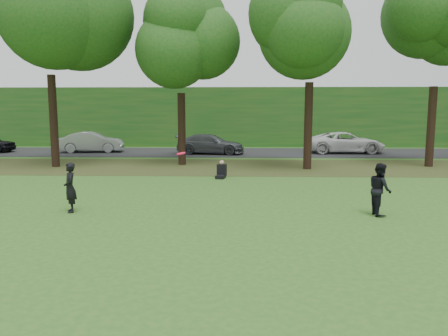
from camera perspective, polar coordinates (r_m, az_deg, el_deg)
name	(u,v)px	position (r m, az deg, el deg)	size (l,w,h in m)	color
ground	(228,232)	(11.69, 0.51, -8.40)	(120.00, 120.00, 0.00)	#2B5C1C
leaf_litter	(233,167)	(24.44, 1.24, 0.16)	(60.00, 7.00, 0.01)	#402E17
street	(235,152)	(32.39, 1.40, 2.06)	(70.00, 7.00, 0.02)	black
far_hedge	(235,117)	(38.23, 1.49, 6.68)	(70.00, 3.00, 5.00)	#16501B
player_left	(70,188)	(14.55, -19.47, -2.44)	(0.57, 0.38, 1.57)	black
player_right	(380,189)	(14.18, 19.71, -2.62)	(0.79, 0.61, 1.62)	black
parked_cars	(230,143)	(31.72, 0.84, 3.26)	(40.34, 3.50, 1.52)	black
frisbee	(181,153)	(13.33, -5.63, 1.90)	(0.30, 0.30, 0.10)	#F7143F
seated_person	(221,171)	(20.56, -0.34, -0.43)	(0.53, 0.79, 0.83)	black
tree_line	(227,22)	(24.60, 0.46, 18.56)	(55.30, 7.90, 12.31)	black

